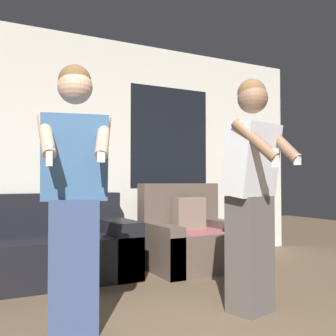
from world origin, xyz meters
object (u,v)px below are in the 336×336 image
Objects in this scene: couch at (33,251)px; person_right at (252,191)px; armchair at (190,240)px; person_left at (74,194)px.

person_right reaches higher than couch.
person_right is at bearing -103.15° from armchair.
person_left is 1.00× the size of person_right.
person_right is (-0.35, -1.51, 0.59)m from armchair.
couch is 2.24m from person_right.
person_left is (-1.64, -1.28, 0.58)m from armchair.
person_right is (1.31, -1.71, 0.61)m from couch.
person_left is (0.03, -1.48, 0.60)m from couch.
armchair is at bearing 38.02° from person_left.
armchair is at bearing -6.89° from couch.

